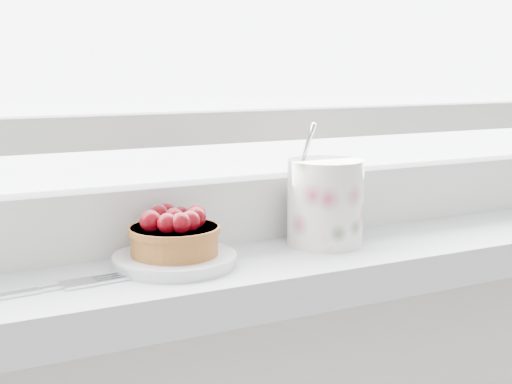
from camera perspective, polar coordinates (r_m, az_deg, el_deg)
saucer at (r=0.72m, az=-6.51°, el=-5.43°), size 0.12×0.12×0.01m
raspberry_tart at (r=0.71m, az=-6.56°, el=-3.29°), size 0.09×0.09×0.05m
floral_mug at (r=0.80m, az=5.68°, el=-0.65°), size 0.13×0.11×0.14m
fork at (r=0.66m, az=-18.31°, el=-7.68°), size 0.20×0.04×0.00m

